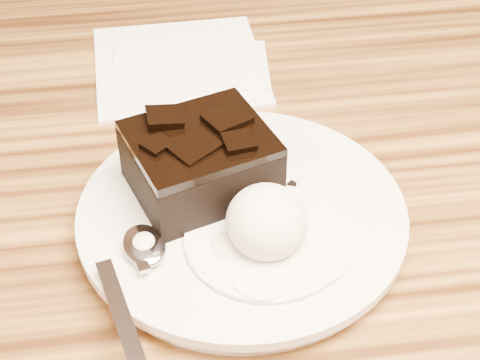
{
  "coord_description": "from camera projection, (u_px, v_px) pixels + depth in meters",
  "views": [
    {
      "loc": [
        -0.18,
        -0.4,
        1.16
      ],
      "look_at": [
        -0.12,
        0.02,
        0.79
      ],
      "focal_mm": 57.82,
      "sensor_mm": 36.0,
      "label": 1
    }
  ],
  "objects": [
    {
      "name": "ice_cream_scoop",
      "position": [
        267.0,
        221.0,
        0.53
      ],
      "size": [
        0.06,
        0.06,
        0.05
      ],
      "primitive_type": "ellipsoid",
      "color": "white",
      "rests_on": "plate"
    },
    {
      "name": "napkin",
      "position": [
        179.0,
        64.0,
        0.74
      ],
      "size": [
        0.16,
        0.16,
        0.01
      ],
      "primitive_type": "cube",
      "rotation": [
        0.0,
        0.0,
        0.02
      ],
      "color": "white",
      "rests_on": "dining_table"
    },
    {
      "name": "plate",
      "position": [
        242.0,
        219.0,
        0.57
      ],
      "size": [
        0.24,
        0.24,
        0.02
      ],
      "primitive_type": "cylinder",
      "color": "silver",
      "rests_on": "dining_table"
    },
    {
      "name": "crumb_b",
      "position": [
        338.0,
        258.0,
        0.53
      ],
      "size": [
        0.01,
        0.01,
        0.0
      ],
      "primitive_type": "cube",
      "rotation": [
        0.0,
        0.0,
        1.2
      ],
      "color": "black",
      "rests_on": "plate"
    },
    {
      "name": "melt_puddle",
      "position": [
        266.0,
        240.0,
        0.54
      ],
      "size": [
        0.12,
        0.12,
        0.0
      ],
      "primitive_type": "cylinder",
      "color": "white",
      "rests_on": "plate"
    },
    {
      "name": "crumb_c",
      "position": [
        316.0,
        208.0,
        0.56
      ],
      "size": [
        0.01,
        0.01,
        0.0
      ],
      "primitive_type": "cube",
      "rotation": [
        0.0,
        0.0,
        0.34
      ],
      "color": "black",
      "rests_on": "plate"
    },
    {
      "name": "crumb_a",
      "position": [
        292.0,
        185.0,
        0.58
      ],
      "size": [
        0.01,
        0.01,
        0.0
      ],
      "primitive_type": "cube",
      "rotation": [
        0.0,
        0.0,
        0.71
      ],
      "color": "black",
      "rests_on": "plate"
    },
    {
      "name": "spoon",
      "position": [
        144.0,
        247.0,
        0.53
      ],
      "size": [
        0.07,
        0.17,
        0.01
      ],
      "primitive_type": null,
      "rotation": [
        0.0,
        0.0,
        0.22
      ],
      "color": "silver",
      "rests_on": "plate"
    },
    {
      "name": "brownie",
      "position": [
        201.0,
        166.0,
        0.57
      ],
      "size": [
        0.12,
        0.11,
        0.05
      ],
      "primitive_type": "cube",
      "rotation": [
        0.0,
        0.0,
        0.31
      ],
      "color": "black",
      "rests_on": "plate"
    }
  ]
}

